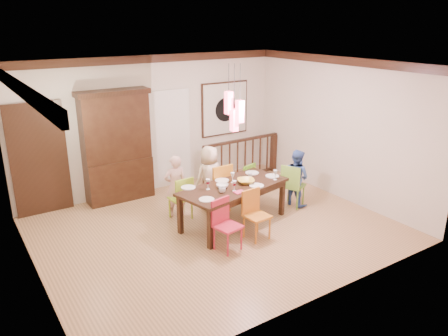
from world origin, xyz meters
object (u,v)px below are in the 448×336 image
china_hutch (117,146)px  person_far_left (175,186)px  chair_far_left (180,195)px  dining_table (234,190)px  person_end_right (296,177)px  chair_end_right (294,182)px  person_far_mid (209,178)px  balustrade (241,158)px

china_hutch → person_far_left: (0.60, -1.38, -0.55)m
chair_far_left → china_hutch: china_hutch is taller
dining_table → person_far_left: 1.15m
dining_table → china_hutch: china_hutch is taller
chair_far_left → person_end_right: (2.26, -0.68, 0.10)m
chair_far_left → china_hutch: 1.79m
china_hutch → person_far_left: size_ratio=1.90×
chair_end_right → person_far_mid: 1.68m
balustrade → person_far_left: size_ratio=1.74×
balustrade → person_end_right: (0.02, -1.88, 0.08)m
balustrade → china_hutch: bearing=171.9°
person_far_mid → chair_end_right: bearing=148.2°
chair_far_left → person_end_right: person_end_right is taller
person_end_right → china_hutch: bearing=41.6°
person_far_mid → chair_far_left: bearing=7.8°
chair_far_left → person_end_right: size_ratio=0.73×
balustrade → person_far_left: (-2.26, -1.03, 0.10)m
chair_far_left → dining_table: bearing=130.8°
dining_table → person_far_mid: 0.86m
chair_end_right → person_end_right: 0.12m
dining_table → person_far_mid: size_ratio=1.72×
dining_table → person_end_right: 1.56m
chair_end_right → person_end_right: (0.09, 0.03, 0.07)m
dining_table → chair_far_left: (-0.70, 0.74, -0.18)m
dining_table → china_hutch: 2.68m
dining_table → person_end_right: bearing=-9.6°
chair_far_left → balustrade: 2.55m
person_far_left → person_end_right: 2.43m
chair_far_left → person_far_left: (-0.01, 0.16, 0.12)m
person_far_mid → person_end_right: size_ratio=1.10×
chair_far_left → chair_end_right: (2.17, -0.71, 0.02)m
person_far_left → balustrade: bearing=-147.3°
chair_far_left → chair_end_right: bearing=159.0°
dining_table → chair_end_right: 1.48m
chair_end_right → person_end_right: person_end_right is taller
dining_table → person_end_right: (1.56, 0.05, -0.09)m
dining_table → person_far_mid: bearing=77.4°
dining_table → china_hutch: (-1.32, 2.28, 0.48)m
chair_far_left → person_far_left: person_far_left is taller
china_hutch → balustrade: 2.96m
china_hutch → chair_far_left: bearing=-68.1°
chair_end_right → person_end_right: size_ratio=0.76×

